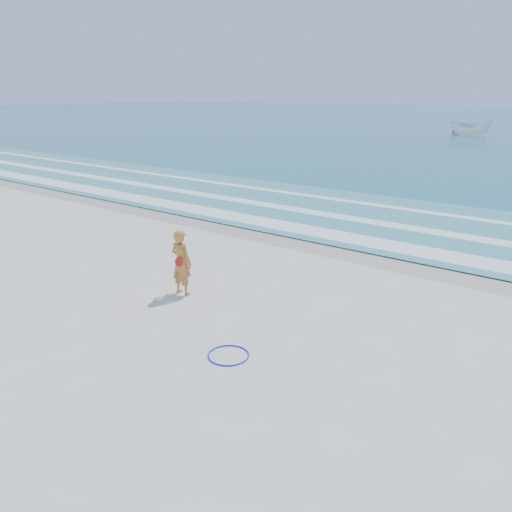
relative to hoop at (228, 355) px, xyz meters
The scene contains 9 objects.
ground 2.66m from the hoop, 169.80° to the right, with size 400.00×400.00×0.00m, color silver.
wet_sand 8.92m from the hoop, 107.04° to the left, with size 400.00×2.40×0.00m, color #B2A893.
shallow 13.78m from the hoop, 100.94° to the left, with size 400.00×10.00×0.01m, color #59B7AD.
foam_near 10.17m from the hoop, 104.90° to the left, with size 400.00×1.40×0.01m, color white.
foam_mid 13.00m from the hoop, 101.61° to the left, with size 400.00×0.90×0.01m, color white.
foam_far 16.24m from the hoop, 99.26° to the left, with size 400.00×0.60×0.01m, color white.
hoop is the anchor object (origin of this frame).
boat 64.00m from the hoop, 100.57° to the left, with size 1.88×5.01×1.93m, color white.
woman 3.96m from the hoop, 149.96° to the left, with size 0.69×0.46×1.89m.
Camera 1 is at (8.95, -6.90, 5.53)m, focal length 35.00 mm.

